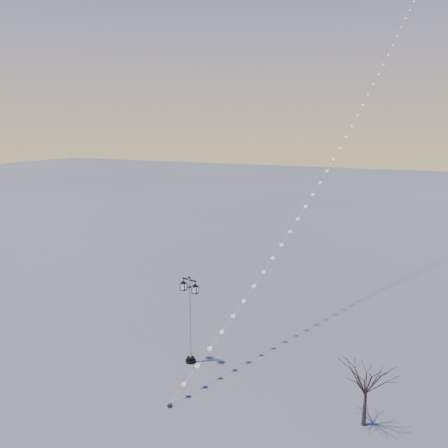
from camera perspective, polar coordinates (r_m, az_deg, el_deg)
The scene contains 4 objects.
ground at distance 27.53m, azimuth -3.44°, elevation -20.45°, with size 300.00×300.00×0.00m, color #595C5A.
street_lamp at distance 29.17m, azimuth -4.31°, elevation -11.38°, with size 1.45×0.70×5.78m.
bare_tree at distance 24.87m, azimuth 17.46°, elevation -18.37°, with size 2.10×2.10×3.49m.
kite_train at distance 40.62m, azimuth 15.23°, elevation 14.22°, with size 9.95×43.31×33.37m.
Camera 1 is at (11.21, -20.32, 14.82)m, focal length 36.42 mm.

